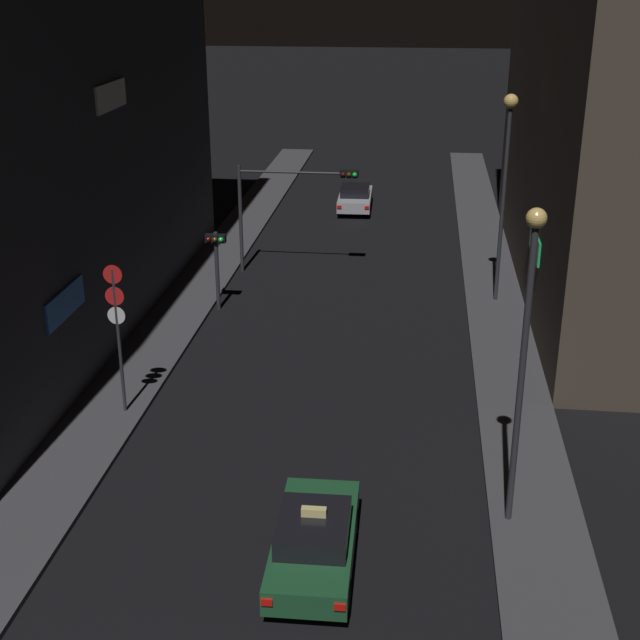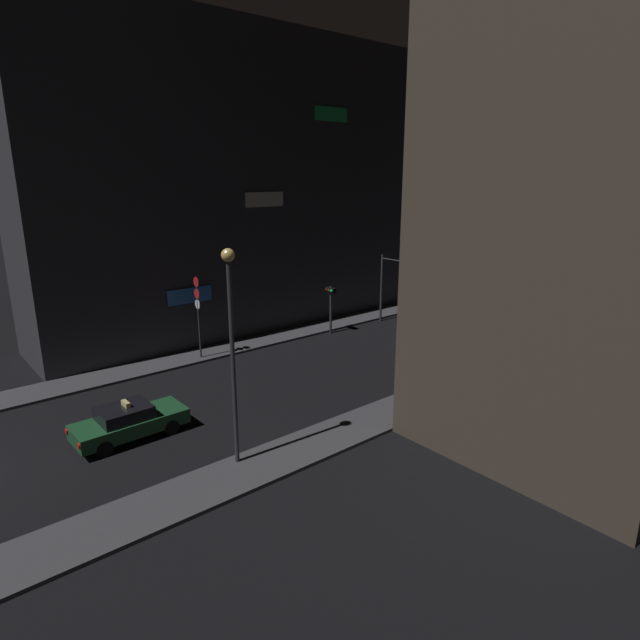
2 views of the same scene
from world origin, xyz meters
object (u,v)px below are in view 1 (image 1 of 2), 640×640
(traffic_light_overhead, at_px, (288,195))
(street_lamp_far_block, at_px, (506,159))
(sign_pole_left, at_px, (117,324))
(street_lamp_near_block, at_px, (526,329))
(traffic_light_left_kerb, at_px, (216,254))
(taxi, at_px, (314,540))
(far_car, at_px, (355,197))

(traffic_light_overhead, bearing_deg, street_lamp_far_block, -16.93)
(traffic_light_overhead, relative_size, sign_pole_left, 1.13)
(traffic_light_overhead, height_order, street_lamp_near_block, street_lamp_near_block)
(street_lamp_near_block, xyz_separation_m, street_lamp_far_block, (0.74, 15.65, 0.74))
(traffic_light_overhead, xyz_separation_m, traffic_light_left_kerb, (-2.15, -4.82, -1.25))
(traffic_light_left_kerb, xyz_separation_m, street_lamp_far_block, (11.14, 2.09, 3.59))
(traffic_light_left_kerb, distance_m, street_lamp_near_block, 17.33)
(sign_pole_left, height_order, street_lamp_far_block, street_lamp_far_block)
(traffic_light_left_kerb, distance_m, sign_pole_left, 9.23)
(taxi, height_order, street_lamp_far_block, street_lamp_far_block)
(street_lamp_far_block, bearing_deg, street_lamp_near_block, -92.71)
(far_car, height_order, sign_pole_left, sign_pole_left)
(far_car, bearing_deg, traffic_light_left_kerb, -104.54)
(far_car, relative_size, traffic_light_left_kerb, 1.40)
(traffic_light_left_kerb, xyz_separation_m, sign_pole_left, (-0.84, -9.17, 0.66))
(taxi, height_order, street_lamp_near_block, street_lamp_near_block)
(far_car, height_order, traffic_light_overhead, traffic_light_overhead)
(traffic_light_overhead, height_order, traffic_light_left_kerb, traffic_light_overhead)
(far_car, xyz_separation_m, street_lamp_far_block, (6.92, -14.19, 5.20))
(far_car, bearing_deg, taxi, -87.12)
(street_lamp_near_block, bearing_deg, traffic_light_overhead, 114.15)
(sign_pole_left, xyz_separation_m, street_lamp_far_block, (11.98, 11.25, 2.93))
(traffic_light_overhead, bearing_deg, street_lamp_near_block, -65.85)
(taxi, bearing_deg, street_lamp_far_block, 73.53)
(traffic_light_overhead, relative_size, street_lamp_near_block, 0.67)
(taxi, relative_size, sign_pole_left, 0.95)
(traffic_light_overhead, distance_m, street_lamp_far_block, 9.68)
(far_car, xyz_separation_m, traffic_light_overhead, (-2.07, -11.46, 2.85))
(traffic_light_left_kerb, bearing_deg, taxi, -69.76)
(taxi, xyz_separation_m, traffic_light_left_kerb, (-5.84, 15.84, 1.60))
(street_lamp_far_block, bearing_deg, far_car, 115.99)
(sign_pole_left, bearing_deg, traffic_light_overhead, 77.90)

